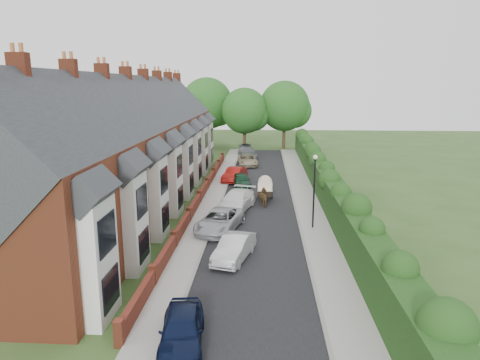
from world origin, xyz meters
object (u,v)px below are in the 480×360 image
object	(u,v)px
car_silver_b	(219,221)
car_grey	(247,152)
horse_cart	(265,187)
car_black	(246,149)
car_silver_a	(234,248)
car_red	(234,174)
lamppost	(314,182)
car_white	(236,201)
horse	(265,198)
car_green	(241,180)
car_beige	(248,160)
car_navy	(182,329)

from	to	relation	value
car_silver_b	car_grey	xyz separation A→B (m)	(0.63, 29.70, 0.04)
car_grey	horse_cart	distance (m)	21.83
car_silver_b	car_black	distance (m)	32.28
car_silver_a	car_red	size ratio (longest dim) A/B	0.97
lamppost	car_white	size ratio (longest dim) A/B	0.99
car_silver_a	car_white	world-z (taller)	car_white
car_grey	car_black	world-z (taller)	car_black
horse_cart	car_red	bearing A→B (deg)	113.29
car_silver_a	horse_cart	bearing A→B (deg)	96.85
car_white	horse_cart	xyz separation A→B (m)	(2.26, 3.04, 0.43)
car_grey	horse_cart	size ratio (longest dim) A/B	1.80
lamppost	car_black	world-z (taller)	lamppost
car_silver_a	car_black	xyz separation A→B (m)	(-0.98, 37.09, 0.11)
car_grey	horse	size ratio (longest dim) A/B	3.07
lamppost	car_white	bearing A→B (deg)	142.38
horse_cart	horse	bearing A→B (deg)	-90.00
lamppost	car_red	size ratio (longest dim) A/B	1.20
car_silver_b	car_green	world-z (taller)	car_silver_b
car_silver_a	car_beige	world-z (taller)	car_silver_a
car_silver_b	horse	distance (m)	6.90
lamppost	car_beige	distance (m)	24.03
car_green	horse_cart	xyz separation A→B (m)	(2.28, -4.77, 0.53)
lamppost	car_silver_a	distance (m)	7.88
car_red	lamppost	bearing A→B (deg)	-51.78
car_red	horse	world-z (taller)	horse
car_silver_b	car_silver_a	bearing A→B (deg)	-61.62
lamppost	car_grey	distance (m)	29.67
car_navy	car_white	distance (m)	18.09
car_silver_b	car_black	world-z (taller)	car_black
car_black	horse	bearing A→B (deg)	-91.65
car_beige	car_silver_b	bearing A→B (deg)	-98.26
car_silver_a	car_red	xyz separation A→B (m)	(-1.40, 20.07, 0.02)
horse	car_navy	bearing A→B (deg)	61.79
car_white	car_silver_a	bearing A→B (deg)	-73.02
lamppost	car_green	world-z (taller)	lamppost
car_navy	horse	distance (m)	19.54
car_red	horse_cart	world-z (taller)	horse_cart
car_grey	car_white	bearing A→B (deg)	-100.52
car_silver_b	car_green	distance (m)	12.80
car_silver_a	car_black	bearing A→B (deg)	106.01
car_navy	car_red	size ratio (longest dim) A/B	0.93
car_grey	horse	world-z (taller)	car_grey
lamppost	car_green	bearing A→B (deg)	114.71
car_silver_a	car_grey	distance (m)	34.52
lamppost	car_silver_b	bearing A→B (deg)	-173.73
car_silver_b	horse_cart	distance (m)	8.59
car_grey	car_black	bearing A→B (deg)	84.89
car_black	car_green	bearing A→B (deg)	-96.31
car_green	horse	world-z (taller)	horse
car_green	lamppost	bearing A→B (deg)	-75.25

